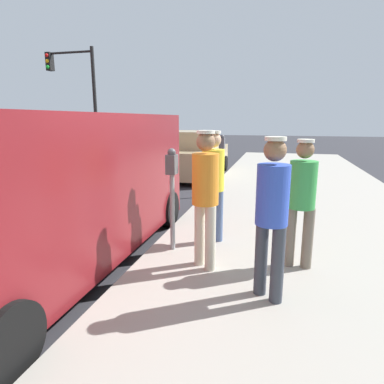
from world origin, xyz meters
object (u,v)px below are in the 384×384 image
Objects in this scene: pedestrian_in_yellow at (213,180)px; pedestrian_in_green at (302,196)px; parking_meter_far at (222,153)px; pedestrian_in_orange at (205,191)px; parked_van at (58,186)px; parking_meter_near at (172,182)px; pedestrian_in_blue at (272,209)px; traffic_light_corner at (77,87)px; parked_sedan_ahead at (193,156)px.

pedestrian_in_yellow is 1.04× the size of pedestrian_in_green.
parking_meter_far is 0.87× the size of pedestrian_in_yellow.
pedestrian_in_orange is 0.34× the size of parked_van.
pedestrian_in_blue reaches higher than parking_meter_near.
parked_van is 1.00× the size of traffic_light_corner.
parking_meter_near is 0.76m from pedestrian_in_orange.
parked_sedan_ahead is (-3.34, 7.37, -0.36)m from pedestrian_in_green.
pedestrian_in_yellow is at bearing 26.66° from parked_van.
parked_sedan_ahead is (-2.15, 7.69, -0.44)m from pedestrian_in_orange.
parking_meter_near is at bearing -90.00° from parking_meter_far.
pedestrian_in_blue is 1.04× the size of pedestrian_in_green.
parking_meter_far is 5.11m from parked_van.
parking_meter_near is 0.69m from pedestrian_in_yellow.
parking_meter_near reaches higher than parked_sedan_ahead.
parked_sedan_ahead is at bearing 102.14° from parking_meter_near.
traffic_light_corner is at bearing 128.72° from parking_meter_near.
parking_meter_far is 0.85× the size of pedestrian_in_orange.
parking_meter_near and parking_meter_far have the same top height.
parked_van reaches higher than pedestrian_in_blue.
pedestrian_in_green is 0.32× the size of parked_van.
pedestrian_in_orange is (-0.84, 0.58, 0.02)m from pedestrian_in_blue.
parked_van is 1.18× the size of parked_sedan_ahead.
pedestrian_in_blue is at bearing -9.53° from parked_van.
parking_meter_near is 12.37m from traffic_light_corner.
parked_van reaches higher than pedestrian_in_orange.
parking_meter_near is 0.29× the size of parked_van.
parking_meter_near is at bearing -77.86° from parked_sedan_ahead.
pedestrian_in_green is at bearing -68.19° from parking_meter_far.
parking_meter_near is 0.85× the size of pedestrian_in_orange.
parking_meter_far is 4.83m from pedestrian_in_orange.
parking_meter_near is at bearing 143.61° from pedestrian_in_blue.
parked_van is at bearing -89.61° from parked_sedan_ahead.
parking_meter_near is at bearing 141.57° from pedestrian_in_orange.
parked_van is at bearing -107.06° from parking_meter_far.
pedestrian_in_orange is at bearing -38.43° from parking_meter_near.
pedestrian_in_orange reaches higher than parking_meter_far.
parked_van is (-3.29, -0.41, 0.04)m from pedestrian_in_green.
traffic_light_corner reaches higher than pedestrian_in_yellow.
parked_sedan_ahead is at bearing -20.46° from traffic_light_corner.
pedestrian_in_yellow is (0.52, -3.88, -0.02)m from parking_meter_far.
parking_meter_near is 0.29× the size of traffic_light_corner.
parking_meter_far is at bearing 97.11° from pedestrian_in_orange.
pedestrian_in_blue is at bearing -75.05° from parking_meter_far.
parking_meter_far is 0.29× the size of parked_van.
traffic_light_corner is (-7.60, 5.15, 2.34)m from parking_meter_far.
parking_meter_far is at bearing -34.14° from traffic_light_corner.
pedestrian_in_green reaches higher than parking_meter_near.
pedestrian_in_green is at bearing 68.61° from pedestrian_in_blue.
pedestrian_in_green is 13.66m from traffic_light_corner.
pedestrian_in_blue reaches higher than pedestrian_in_green.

